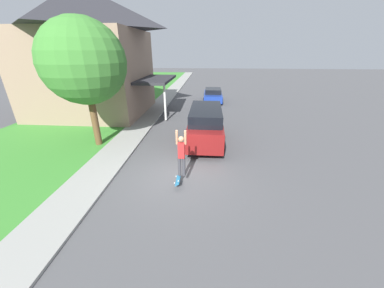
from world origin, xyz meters
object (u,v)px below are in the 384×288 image
at_px(suv_parked, 206,125).
at_px(skateboard, 178,179).
at_px(skateboarder, 181,153).
at_px(lawn_tree_near, 84,63).
at_px(car_down_street, 213,95).

distance_m(suv_parked, skateboard, 4.67).
relative_size(skateboarder, skateboard, 2.50).
distance_m(lawn_tree_near, suv_parked, 7.03).
bearing_deg(lawn_tree_near, suv_parked, 7.82).
bearing_deg(skateboarder, car_down_street, 84.71).
bearing_deg(suv_parked, lawn_tree_near, -172.18).
height_order(lawn_tree_near, car_down_street, lawn_tree_near).
height_order(suv_parked, skateboarder, skateboarder).
height_order(car_down_street, skateboard, car_down_street).
xyz_separation_m(lawn_tree_near, skateboard, (5.10, -3.64, -4.21)).
relative_size(lawn_tree_near, car_down_street, 1.53).
xyz_separation_m(suv_parked, car_down_street, (0.59, 11.26, -0.47)).
bearing_deg(skateboarder, skateboard, -142.41).
height_order(suv_parked, car_down_street, suv_parked).
bearing_deg(skateboarder, lawn_tree_near, 146.11).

